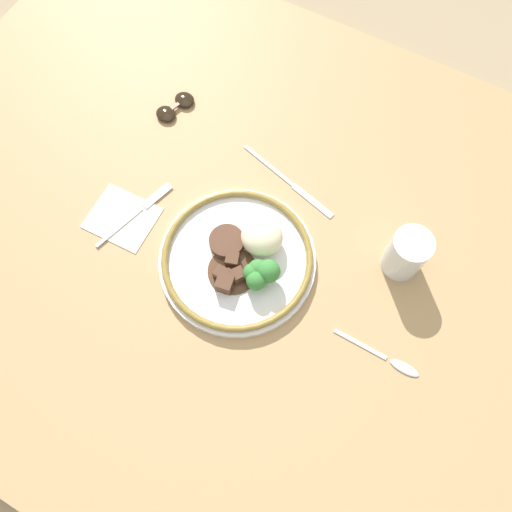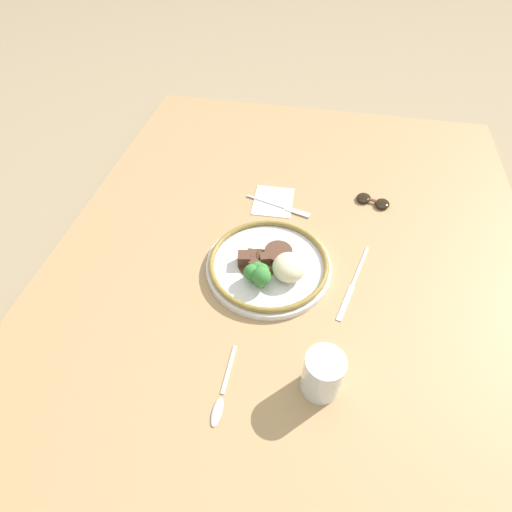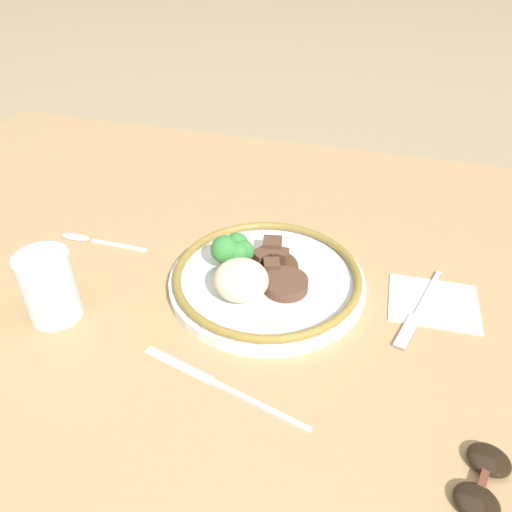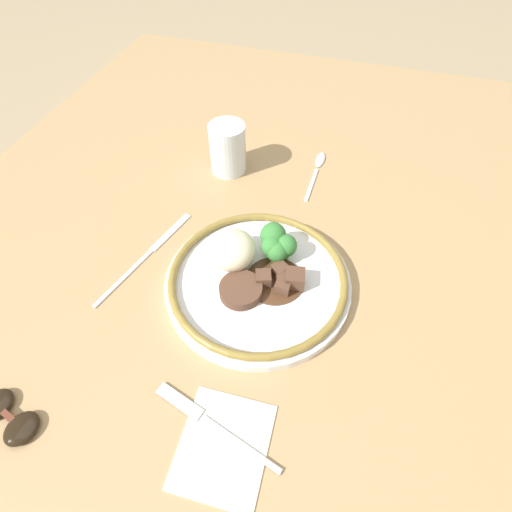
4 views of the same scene
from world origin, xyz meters
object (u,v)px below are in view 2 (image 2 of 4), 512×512
Objects in this scene: sunglasses at (373,201)px; juice_glass at (322,376)px; plate at (270,265)px; spoon at (220,401)px; knife at (353,284)px; fork at (284,208)px.

juice_glass is at bearing 6.86° from sunglasses.
spoon is (0.31, -0.03, -0.02)m from plate.
juice_glass is (0.25, 0.14, 0.02)m from plate.
sunglasses reaches higher than spoon.
knife is 0.38m from spoon.
fork is at bearing 176.91° from spoon.
plate is 2.92× the size of sunglasses.
knife is at bearing -34.10° from fork.
knife is 0.29m from sunglasses.
juice_glass is at bearing 28.19° from plate.
fork is at bearing -164.11° from juice_glass.
spoon reaches higher than knife.
knife is (0.22, 0.19, -0.00)m from fork.
plate is 0.32m from spoon.
fork is 0.24m from sunglasses.
spoon is at bearing -21.11° from knife.
knife is at bearing 8.56° from sunglasses.
knife is at bearing 88.71° from plate.
sunglasses is (-0.07, 0.23, 0.00)m from fork.
knife is 1.42× the size of spoon.
knife is at bearing 168.08° from juice_glass.
spoon is 0.65m from sunglasses.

